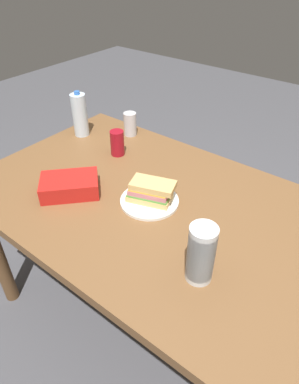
% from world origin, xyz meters
% --- Properties ---
extents(ground_plane, '(8.00, 8.00, 0.00)m').
position_xyz_m(ground_plane, '(0.00, 0.00, 0.00)').
color(ground_plane, '#4C4C51').
extents(dining_table, '(1.72, 0.95, 0.77)m').
position_xyz_m(dining_table, '(0.00, 0.00, 0.68)').
color(dining_table, brown).
rests_on(dining_table, ground_plane).
extents(paper_plate, '(0.23, 0.23, 0.01)m').
position_xyz_m(paper_plate, '(-0.10, -0.01, 0.78)').
color(paper_plate, white).
rests_on(paper_plate, dining_table).
extents(sandwich, '(0.20, 0.15, 0.08)m').
position_xyz_m(sandwich, '(-0.10, -0.01, 0.82)').
color(sandwich, '#DBB26B').
rests_on(sandwich, paper_plate).
extents(soda_can_red, '(0.07, 0.07, 0.12)m').
position_xyz_m(soda_can_red, '(-0.45, 0.18, 0.83)').
color(soda_can_red, maroon).
rests_on(soda_can_red, dining_table).
extents(chip_bag, '(0.27, 0.27, 0.07)m').
position_xyz_m(chip_bag, '(-0.40, -0.17, 0.80)').
color(chip_bag, red).
rests_on(chip_bag, dining_table).
extents(plastic_cup_stack, '(0.08, 0.08, 0.20)m').
position_xyz_m(plastic_cup_stack, '(0.24, -0.21, 0.87)').
color(plastic_cup_stack, silver).
rests_on(plastic_cup_stack, dining_table).
extents(water_bottle_spare, '(0.08, 0.08, 0.24)m').
position_xyz_m(water_bottle_spare, '(-0.74, 0.22, 0.88)').
color(water_bottle_spare, silver).
rests_on(water_bottle_spare, dining_table).
extents(soda_can_silver, '(0.07, 0.07, 0.12)m').
position_xyz_m(soda_can_silver, '(-0.54, 0.38, 0.83)').
color(soda_can_silver, silver).
rests_on(soda_can_silver, dining_table).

